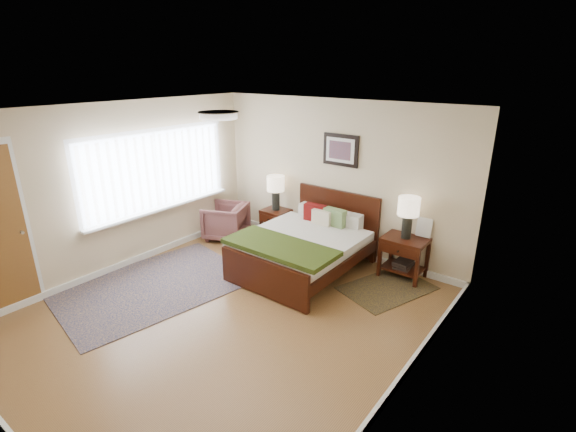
% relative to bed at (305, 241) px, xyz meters
% --- Properties ---
extents(floor, '(5.00, 5.00, 0.00)m').
position_rel_bed_xyz_m(floor, '(-0.08, -1.54, -0.49)').
color(floor, brown).
rests_on(floor, ground).
extents(back_wall, '(4.50, 0.04, 2.50)m').
position_rel_bed_xyz_m(back_wall, '(-0.08, 0.96, 0.76)').
color(back_wall, beige).
rests_on(back_wall, ground).
extents(left_wall, '(0.04, 5.00, 2.50)m').
position_rel_bed_xyz_m(left_wall, '(-2.33, -1.54, 0.76)').
color(left_wall, beige).
rests_on(left_wall, ground).
extents(right_wall, '(0.04, 5.00, 2.50)m').
position_rel_bed_xyz_m(right_wall, '(2.17, -1.54, 0.76)').
color(right_wall, beige).
rests_on(right_wall, ground).
extents(ceiling, '(4.50, 5.00, 0.02)m').
position_rel_bed_xyz_m(ceiling, '(-0.08, -1.54, 2.01)').
color(ceiling, white).
rests_on(ceiling, back_wall).
extents(window, '(0.11, 2.72, 1.32)m').
position_rel_bed_xyz_m(window, '(-2.27, -0.84, 0.89)').
color(window, silver).
rests_on(window, left_wall).
extents(ceil_fixture, '(0.44, 0.44, 0.08)m').
position_rel_bed_xyz_m(ceil_fixture, '(-0.08, -1.54, 1.98)').
color(ceil_fixture, white).
rests_on(ceil_fixture, ceiling).
extents(bed, '(1.62, 1.94, 1.05)m').
position_rel_bed_xyz_m(bed, '(0.00, 0.00, 0.00)').
color(bed, '#361108').
rests_on(bed, ground).
extents(wall_art, '(0.62, 0.05, 0.50)m').
position_rel_bed_xyz_m(wall_art, '(0.00, 0.93, 1.23)').
color(wall_art, black).
rests_on(wall_art, back_wall).
extents(nightstand_left, '(0.46, 0.41, 0.55)m').
position_rel_bed_xyz_m(nightstand_left, '(-1.16, 0.71, -0.06)').
color(nightstand_left, '#361108').
rests_on(nightstand_left, ground).
extents(nightstand_right, '(0.62, 0.47, 0.62)m').
position_rel_bed_xyz_m(nightstand_right, '(1.26, 0.71, -0.10)').
color(nightstand_right, '#361108').
rests_on(nightstand_right, ground).
extents(lamp_left, '(0.31, 0.31, 0.61)m').
position_rel_bed_xyz_m(lamp_left, '(-1.16, 0.73, 0.48)').
color(lamp_left, black).
rests_on(lamp_left, nightstand_left).
extents(lamp_right, '(0.31, 0.31, 0.61)m').
position_rel_bed_xyz_m(lamp_right, '(1.26, 0.73, 0.55)').
color(lamp_right, black).
rests_on(lamp_right, nightstand_right).
extents(armchair, '(0.92, 0.91, 0.65)m').
position_rel_bed_xyz_m(armchair, '(-1.88, 0.18, -0.16)').
color(armchair, brown).
rests_on(armchair, ground).
extents(rug_persian, '(2.21, 2.81, 0.01)m').
position_rel_bed_xyz_m(rug_persian, '(-1.43, -1.71, -0.48)').
color(rug_persian, '#0D1842').
rests_on(rug_persian, ground).
extents(rug_navy, '(1.21, 1.46, 0.01)m').
position_rel_bed_xyz_m(rug_navy, '(1.24, 0.26, -0.48)').
color(rug_navy, black).
rests_on(rug_navy, ground).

